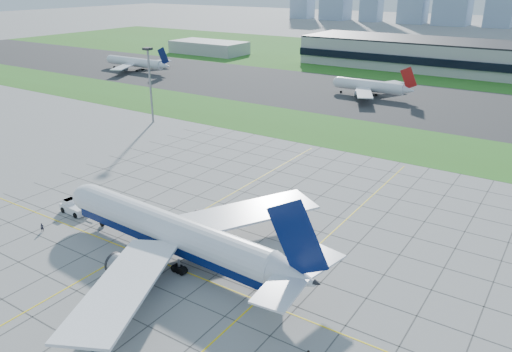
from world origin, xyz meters
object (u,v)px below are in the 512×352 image
(pushback_tug, at_px, (74,207))
(distant_jet_1, at_px, (371,86))
(crew_near, at_px, (42,227))
(airliner, at_px, (172,232))
(distant_jet_0, at_px, (136,62))
(light_mast, at_px, (150,76))

(pushback_tug, distance_m, distant_jet_1, 143.53)
(pushback_tug, distance_m, crew_near, 9.42)
(airliner, distance_m, distant_jet_1, 146.41)
(airliner, height_order, distant_jet_0, airliner)
(pushback_tug, relative_size, crew_near, 5.54)
(airliner, xyz_separation_m, pushback_tug, (-30.53, 2.05, -3.85))
(crew_near, bearing_deg, distant_jet_0, 78.96)
(light_mast, relative_size, distant_jet_0, 0.58)
(airliner, relative_size, pushback_tug, 6.02)
(pushback_tug, xyz_separation_m, distant_jet_0, (-119.35, 133.31, 3.27))
(light_mast, bearing_deg, pushback_tug, -59.01)
(airliner, bearing_deg, distant_jet_1, 100.44)
(light_mast, relative_size, airliner, 0.43)
(light_mast, bearing_deg, airliner, -43.44)
(light_mast, distance_m, distant_jet_0, 109.05)
(distant_jet_0, distance_m, distant_jet_1, 130.81)
(pushback_tug, relative_size, distant_jet_0, 0.22)
(distant_jet_1, bearing_deg, light_mast, -120.99)
(distant_jet_1, bearing_deg, crew_near, -93.42)
(crew_near, xyz_separation_m, distant_jet_1, (9.10, 152.26, 3.59))
(airliner, height_order, distant_jet_1, airliner)
(pushback_tug, bearing_deg, distant_jet_0, 134.65)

